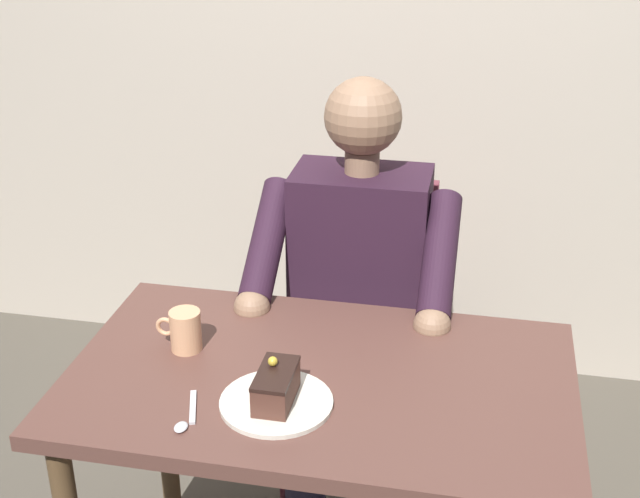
# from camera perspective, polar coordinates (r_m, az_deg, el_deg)

# --- Properties ---
(dining_table) EXTENTS (1.09, 0.66, 0.74)m
(dining_table) POSITION_cam_1_polar(r_m,az_deg,el_deg) (1.91, -0.03, -10.78)
(dining_table) COLOR brown
(dining_table) RESTS_ON ground
(chair) EXTENTS (0.42, 0.42, 0.91)m
(chair) POSITION_cam_1_polar(r_m,az_deg,el_deg) (2.52, 2.90, -4.83)
(chair) COLOR brown
(chair) RESTS_ON ground
(seated_person) EXTENTS (0.53, 0.58, 1.25)m
(seated_person) POSITION_cam_1_polar(r_m,az_deg,el_deg) (2.30, 2.32, -3.74)
(seated_person) COLOR #2C1728
(seated_person) RESTS_ON ground
(dessert_plate) EXTENTS (0.23, 0.23, 0.01)m
(dessert_plate) POSITION_cam_1_polar(r_m,az_deg,el_deg) (1.77, -2.92, -10.17)
(dessert_plate) COLOR silver
(dessert_plate) RESTS_ON dining_table
(cake_slice) EXTENTS (0.07, 0.14, 0.09)m
(cake_slice) POSITION_cam_1_polar(r_m,az_deg,el_deg) (1.74, -2.95, -9.08)
(cake_slice) COLOR #512F24
(cake_slice) RESTS_ON dessert_plate
(coffee_cup) EXTENTS (0.11, 0.07, 0.09)m
(coffee_cup) POSITION_cam_1_polar(r_m,az_deg,el_deg) (1.94, -8.98, -5.32)
(coffee_cup) COLOR tan
(coffee_cup) RESTS_ON dining_table
(dessert_spoon) EXTENTS (0.04, 0.14, 0.01)m
(dessert_spoon) POSITION_cam_1_polar(r_m,az_deg,el_deg) (1.74, -8.87, -11.03)
(dessert_spoon) COLOR silver
(dessert_spoon) RESTS_ON dining_table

